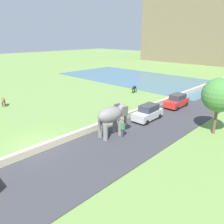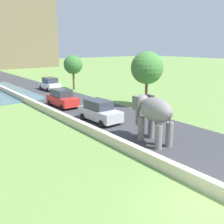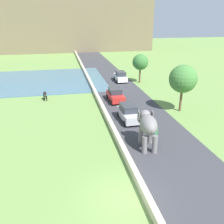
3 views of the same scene
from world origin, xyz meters
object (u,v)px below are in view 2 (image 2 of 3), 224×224
Objects in this scene: car_red at (62,98)px; car_white at (50,84)px; car_silver at (99,111)px; elephant at (153,112)px; person_beside_elephant at (157,125)px.

car_red is 10.52m from car_white.
car_silver is (-0.00, -6.63, 0.00)m from car_red.
car_red is at bearing -107.42° from car_white.
car_white is 16.96m from car_silver.
elephant is 5.99m from car_silver.
car_white is at bearing 72.58° from car_red.
car_silver is (-0.97, 5.42, 0.03)m from person_beside_elephant.
elephant is at bearing -153.73° from person_beside_elephant.
car_white is 1.00× the size of car_silver.
car_red is at bearing 90.00° from car_silver.
car_silver reaches higher than person_beside_elephant.
elephant is 0.88× the size of car_red.
car_silver is at bearing 90.31° from elephant.
elephant is 0.88× the size of car_white.
elephant is 0.88× the size of car_silver.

